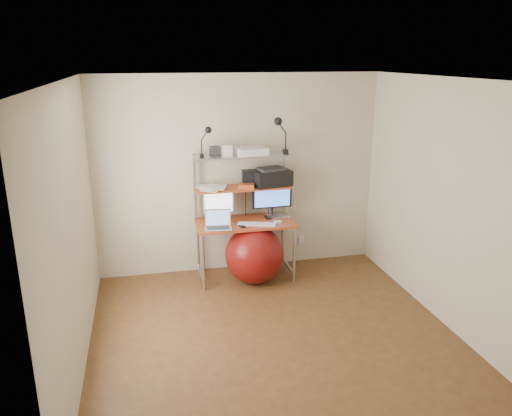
{
  "coord_description": "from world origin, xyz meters",
  "views": [
    {
      "loc": [
        -1.16,
        -4.25,
        2.7
      ],
      "look_at": [
        0.07,
        1.15,
        1.0
      ],
      "focal_mm": 35.0,
      "sensor_mm": 36.0,
      "label": 1
    }
  ],
  "objects": [
    {
      "name": "room",
      "position": [
        0.0,
        0.0,
        1.25
      ],
      "size": [
        3.6,
        3.6,
        3.6
      ],
      "color": "brown",
      "rests_on": "ground"
    },
    {
      "name": "computer_desk",
      "position": [
        0.0,
        1.5,
        0.96
      ],
      "size": [
        1.2,
        0.6,
        1.57
      ],
      "color": "#AE4821",
      "rests_on": "ground"
    },
    {
      "name": "wall_outlet",
      "position": [
        0.85,
        1.79,
        0.3
      ],
      "size": [
        0.08,
        0.01,
        0.12
      ],
      "primitive_type": "cube",
      "color": "silver",
      "rests_on": "room"
    },
    {
      "name": "monitor_silver",
      "position": [
        -0.31,
        1.52,
        0.96
      ],
      "size": [
        0.38,
        0.14,
        0.42
      ],
      "rotation": [
        0.0,
        0.0,
        -0.03
      ],
      "color": "#ACACB1",
      "rests_on": "desktop"
    },
    {
      "name": "monitor_black",
      "position": [
        0.37,
        1.54,
        0.99
      ],
      "size": [
        0.51,
        0.15,
        0.51
      ],
      "rotation": [
        0.0,
        0.0,
        0.03
      ],
      "color": "black",
      "rests_on": "desktop"
    },
    {
      "name": "laptop",
      "position": [
        -0.36,
        1.29,
        0.79
      ],
      "size": [
        0.34,
        0.28,
        0.27
      ],
      "rotation": [
        0.0,
        0.0,
        -0.11
      ],
      "color": "#B7B6BB",
      "rests_on": "desktop"
    },
    {
      "name": "keyboard",
      "position": [
        0.11,
        1.31,
        0.75
      ],
      "size": [
        0.48,
        0.27,
        0.01
      ],
      "primitive_type": "cube",
      "rotation": [
        0.0,
        0.0,
        -0.32
      ],
      "color": "silver",
      "rests_on": "desktop"
    },
    {
      "name": "mouse",
      "position": [
        0.38,
        1.31,
        0.75
      ],
      "size": [
        0.09,
        0.06,
        0.02
      ],
      "primitive_type": "cube",
      "rotation": [
        0.0,
        0.0,
        0.15
      ],
      "color": "silver",
      "rests_on": "desktop"
    },
    {
      "name": "mac_mini",
      "position": [
        0.44,
        1.51,
        0.76
      ],
      "size": [
        0.28,
        0.28,
        0.04
      ],
      "primitive_type": "cube",
      "rotation": [
        0.0,
        0.0,
        0.32
      ],
      "color": "#B7B6BB",
      "rests_on": "desktop"
    },
    {
      "name": "phone",
      "position": [
        -0.07,
        1.27,
        0.74
      ],
      "size": [
        0.09,
        0.13,
        0.01
      ],
      "primitive_type": "cube",
      "rotation": [
        0.0,
        0.0,
        0.22
      ],
      "color": "black",
      "rests_on": "desktop"
    },
    {
      "name": "printer",
      "position": [
        0.36,
        1.58,
        1.25
      ],
      "size": [
        0.52,
        0.4,
        0.22
      ],
      "rotation": [
        0.0,
        0.0,
        0.2
      ],
      "color": "black",
      "rests_on": "mid_shelf"
    },
    {
      "name": "nas_cube",
      "position": [
        0.07,
        1.6,
        1.25
      ],
      "size": [
        0.14,
        0.14,
        0.2
      ],
      "primitive_type": "cube",
      "rotation": [
        0.0,
        0.0,
        -0.05
      ],
      "color": "black",
      "rests_on": "mid_shelf"
    },
    {
      "name": "red_box",
      "position": [
        0.03,
        1.49,
        1.18
      ],
      "size": [
        0.22,
        0.18,
        0.05
      ],
      "primitive_type": "cube",
      "rotation": [
        0.0,
        0.0,
        -0.28
      ],
      "color": "#B5431D",
      "rests_on": "mid_shelf"
    },
    {
      "name": "scanner",
      "position": [
        0.11,
        1.55,
        1.6
      ],
      "size": [
        0.39,
        0.28,
        0.1
      ],
      "rotation": [
        0.0,
        0.0,
        0.11
      ],
      "color": "silver",
      "rests_on": "top_shelf"
    },
    {
      "name": "box_white",
      "position": [
        -0.19,
        1.53,
        1.62
      ],
      "size": [
        0.11,
        0.1,
        0.13
      ],
      "primitive_type": "cube",
      "rotation": [
        0.0,
        0.0,
        0.04
      ],
      "color": "silver",
      "rests_on": "top_shelf"
    },
    {
      "name": "box_grey",
      "position": [
        -0.33,
        1.6,
        1.61
      ],
      "size": [
        0.13,
        0.13,
        0.11
      ],
      "primitive_type": "cube",
      "rotation": [
        0.0,
        0.0,
        0.24
      ],
      "color": "#2D2E30",
      "rests_on": "top_shelf"
    },
    {
      "name": "clip_lamp_left",
      "position": [
        -0.44,
        1.48,
        1.82
      ],
      "size": [
        0.15,
        0.08,
        0.36
      ],
      "color": "black",
      "rests_on": "top_shelf"
    },
    {
      "name": "clip_lamp_right",
      "position": [
        0.44,
        1.5,
        1.88
      ],
      "size": [
        0.18,
        0.1,
        0.45
      ],
      "color": "black",
      "rests_on": "top_shelf"
    },
    {
      "name": "exercise_ball",
      "position": [
        0.08,
        1.28,
        0.36
      ],
      "size": [
        0.72,
        0.72,
        0.72
      ],
      "primitive_type": "sphere",
      "color": "maroon",
      "rests_on": "floor"
    },
    {
      "name": "paper_stack",
      "position": [
        -0.39,
        1.57,
        1.16
      ],
      "size": [
        0.4,
        0.41,
        0.02
      ],
      "color": "white",
      "rests_on": "mid_shelf"
    }
  ]
}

